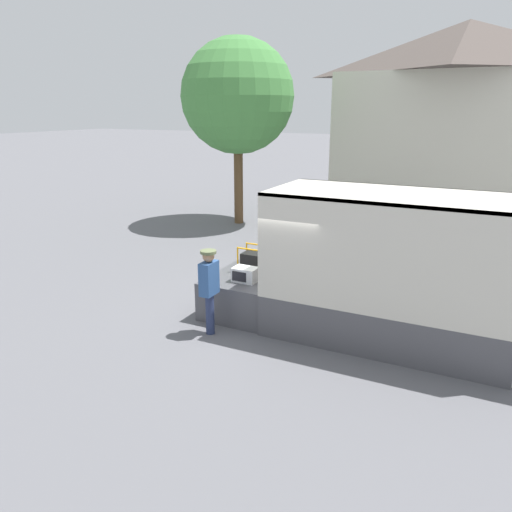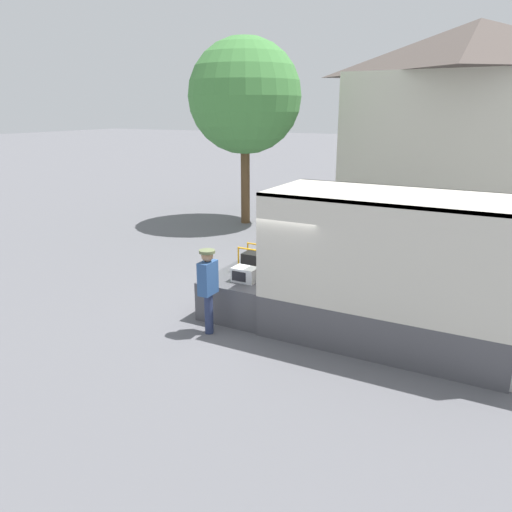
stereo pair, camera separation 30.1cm
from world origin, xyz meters
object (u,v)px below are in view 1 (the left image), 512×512
Objects in this scene: microwave at (245,274)px; street_tree at (238,97)px; box_truck at (470,306)px; portable_generator at (253,261)px; worker_person at (209,283)px.

microwave is 10.53m from street_tree.
box_truck reaches higher than portable_generator.
box_truck is at bearing 5.14° from microwave.
street_tree reaches higher than microwave.
microwave is 0.07× the size of street_tree.
box_truck reaches higher than microwave.
portable_generator is at bearing 86.75° from worker_person.
portable_generator reaches higher than microwave.
portable_generator is at bearing 103.66° from microwave.
box_truck is 5.08m from worker_person.
street_tree is (-4.47, 9.57, 3.85)m from worker_person.
street_tree is (-9.34, 8.11, 4.01)m from box_truck.
portable_generator is 1.80m from worker_person.
microwave is 0.89× the size of portable_generator.
microwave is 0.78m from portable_generator.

